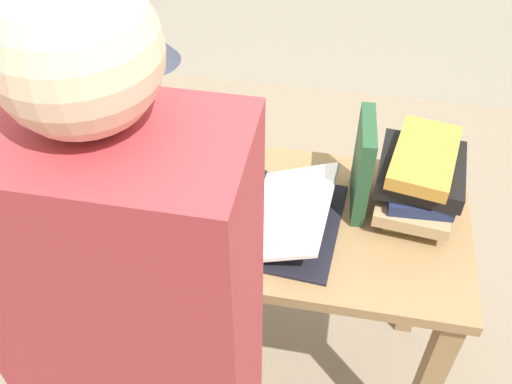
{
  "coord_description": "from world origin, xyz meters",
  "views": [
    {
      "loc": [
        0.17,
        -1.09,
        1.91
      ],
      "look_at": [
        -0.03,
        -0.01,
        0.85
      ],
      "focal_mm": 40.0,
      "sensor_mm": 36.0,
      "label": 1
    }
  ],
  "objects_px": {
    "book_standing_upright": "(362,166)",
    "coffee_mug": "(161,202)",
    "book_stack_tall": "(419,179)",
    "reading_lamp": "(148,56)",
    "open_book": "(247,209)"
  },
  "relations": [
    {
      "from": "coffee_mug",
      "to": "reading_lamp",
      "type": "bearing_deg",
      "value": 106.85
    },
    {
      "from": "reading_lamp",
      "to": "coffee_mug",
      "type": "relative_size",
      "value": 4.31
    },
    {
      "from": "book_stack_tall",
      "to": "coffee_mug",
      "type": "bearing_deg",
      "value": -167.12
    },
    {
      "from": "book_stack_tall",
      "to": "book_standing_upright",
      "type": "distance_m",
      "value": 0.16
    },
    {
      "from": "book_stack_tall",
      "to": "reading_lamp",
      "type": "bearing_deg",
      "value": 176.27
    },
    {
      "from": "book_stack_tall",
      "to": "coffee_mug",
      "type": "distance_m",
      "value": 0.7
    },
    {
      "from": "open_book",
      "to": "book_stack_tall",
      "type": "distance_m",
      "value": 0.47
    },
    {
      "from": "book_stack_tall",
      "to": "book_standing_upright",
      "type": "bearing_deg",
      "value": -174.09
    },
    {
      "from": "coffee_mug",
      "to": "book_stack_tall",
      "type": "bearing_deg",
      "value": 12.88
    },
    {
      "from": "reading_lamp",
      "to": "coffee_mug",
      "type": "distance_m",
      "value": 0.39
    },
    {
      "from": "book_standing_upright",
      "to": "book_stack_tall",
      "type": "bearing_deg",
      "value": 2.11
    },
    {
      "from": "book_stack_tall",
      "to": "reading_lamp",
      "type": "relative_size",
      "value": 0.7
    },
    {
      "from": "book_stack_tall",
      "to": "coffee_mug",
      "type": "xyz_separation_m",
      "value": [
        -0.68,
        -0.16,
        -0.06
      ]
    },
    {
      "from": "open_book",
      "to": "book_stack_tall",
      "type": "height_order",
      "value": "book_stack_tall"
    },
    {
      "from": "book_standing_upright",
      "to": "coffee_mug",
      "type": "distance_m",
      "value": 0.55
    }
  ]
}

